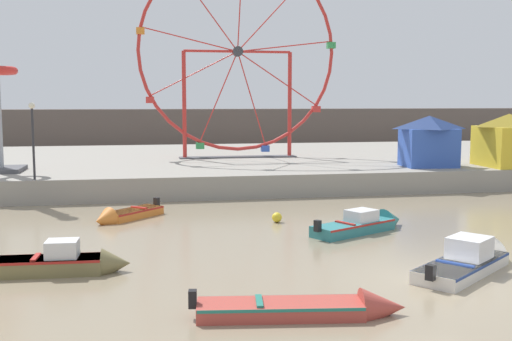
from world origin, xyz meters
name	(u,v)px	position (x,y,z in m)	size (l,w,h in m)	color
ground_plane	(438,284)	(0.00, 0.00, 0.00)	(240.00, 240.00, 0.00)	gray
quay_promenade	(258,164)	(0.00, 28.35, 0.64)	(110.00, 24.43, 1.28)	gray
distant_town_skyline	(223,130)	(0.00, 48.91, 2.20)	(140.00, 3.00, 4.40)	#564C47
motorboat_faded_red	(316,308)	(-4.22, -1.94, 0.21)	(5.42, 1.71, 1.02)	#B24238
motorboat_white_red_stripe	(475,258)	(2.01, 1.49, 0.30)	(4.99, 4.33, 1.53)	silver
motorboat_teal_painted	(366,224)	(0.57, 7.39, 0.30)	(4.79, 3.29, 1.23)	teal
motorboat_olive_wood	(68,262)	(-10.71, 3.12, 0.35)	(4.26, 1.21, 1.28)	olive
motorboat_orange_hull	(123,215)	(-9.30, 11.52, 0.21)	(3.30, 3.43, 1.03)	orange
ferris_wheel_red_frame	(238,55)	(-1.75, 26.83, 8.48)	(13.98, 1.20, 14.35)	red
carnival_booth_yellow_awning	(508,139)	(13.66, 18.06, 2.95)	(3.37, 4.00, 3.23)	yellow
carnival_booth_blue_tent	(429,140)	(8.82, 18.83, 2.89)	(3.55, 3.03, 3.11)	#3356B7
promenade_lamp_near	(33,129)	(-13.86, 16.65, 3.85)	(0.32, 0.32, 3.94)	#2D2D33
mooring_buoy_orange	(277,217)	(-2.66, 9.75, 0.22)	(0.44, 0.44, 0.44)	yellow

